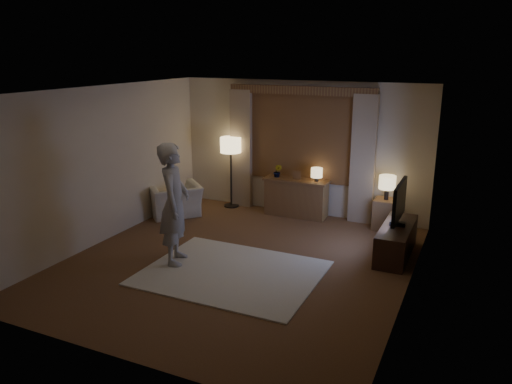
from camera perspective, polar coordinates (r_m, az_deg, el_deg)
The scene contains 13 objects.
room at distance 7.76m, azimuth -0.48°, elevation 2.41°, with size 5.04×5.54×2.64m.
rug at distance 7.39m, azimuth -2.78°, elevation -9.20°, with size 2.50×2.00×0.02m, color beige.
sideboard at distance 9.79m, azimuth 4.62°, elevation -0.74°, with size 1.20×0.40×0.70m, color brown.
picture_frame at distance 9.67m, azimuth 4.68°, elevation 1.82°, with size 0.16×0.02×0.20m, color brown.
plant at distance 9.80m, azimuth 2.49°, elevation 2.35°, with size 0.17×0.13×0.30m, color #999999.
table_lamp_sideboard at distance 9.52m, azimuth 6.95°, elevation 2.14°, with size 0.22×0.22×0.30m.
floor_lamp at distance 10.15m, azimuth -2.91°, elevation 4.96°, with size 0.42×0.42×1.46m.
armchair at distance 9.91m, azimuth -9.27°, elevation -0.93°, with size 0.95×0.83×0.62m, color beige.
side_table at distance 9.34m, azimuth 14.53°, elevation -2.48°, with size 0.40×0.40×0.56m, color brown.
table_lamp_side at distance 9.18m, azimuth 14.78°, elevation 1.01°, with size 0.30×0.30×0.44m.
tv_stand at distance 8.21m, azimuth 15.73°, elevation -5.37°, with size 0.45×1.40×0.50m, color black.
tv at distance 8.00m, azimuth 16.05°, elevation -1.13°, with size 0.24×0.97×0.70m.
person at distance 7.52m, azimuth -9.31°, elevation -1.34°, with size 0.67×0.44×1.84m, color #B0AAA3.
Camera 1 is at (3.22, -6.32, 3.14)m, focal length 35.00 mm.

